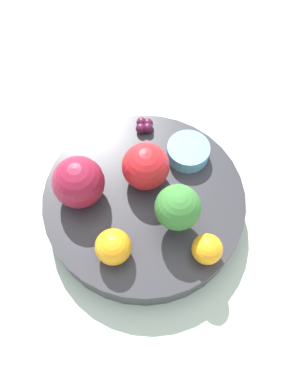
% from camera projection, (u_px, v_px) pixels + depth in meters
% --- Properties ---
extents(ground_plane, '(6.00, 6.00, 0.00)m').
position_uv_depth(ground_plane, '(144.00, 215.00, 0.52)').
color(ground_plane, gray).
extents(table_surface, '(1.20, 1.20, 0.02)m').
position_uv_depth(table_surface, '(144.00, 212.00, 0.51)').
color(table_surface, '#B2C6B2').
rests_on(table_surface, ground_plane).
extents(bowl, '(0.25, 0.25, 0.04)m').
position_uv_depth(bowl, '(144.00, 202.00, 0.49)').
color(bowl, '#2D2D33').
rests_on(bowl, table_surface).
extents(broccoli, '(0.05, 0.05, 0.07)m').
position_uv_depth(broccoli, '(178.00, 208.00, 0.42)').
color(broccoli, '#8CB76B').
rests_on(broccoli, bowl).
extents(apple_red, '(0.06, 0.06, 0.06)m').
position_uv_depth(apple_red, '(78.00, 182.00, 0.44)').
color(apple_red, maroon).
rests_on(apple_red, bowl).
extents(apple_green, '(0.06, 0.06, 0.06)m').
position_uv_depth(apple_green, '(146.00, 166.00, 0.45)').
color(apple_green, red).
rests_on(apple_green, bowl).
extents(orange_front, '(0.04, 0.04, 0.04)m').
position_uv_depth(orange_front, '(207.00, 249.00, 0.42)').
color(orange_front, orange).
rests_on(orange_front, bowl).
extents(orange_back, '(0.04, 0.04, 0.04)m').
position_uv_depth(orange_back, '(113.00, 247.00, 0.42)').
color(orange_back, orange).
rests_on(orange_back, bowl).
extents(grape_cluster, '(0.03, 0.03, 0.01)m').
position_uv_depth(grape_cluster, '(144.00, 125.00, 0.51)').
color(grape_cluster, '#47142D').
rests_on(grape_cluster, bowl).
extents(small_cup, '(0.06, 0.06, 0.02)m').
position_uv_depth(small_cup, '(185.00, 149.00, 0.49)').
color(small_cup, '#66B2DB').
rests_on(small_cup, bowl).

